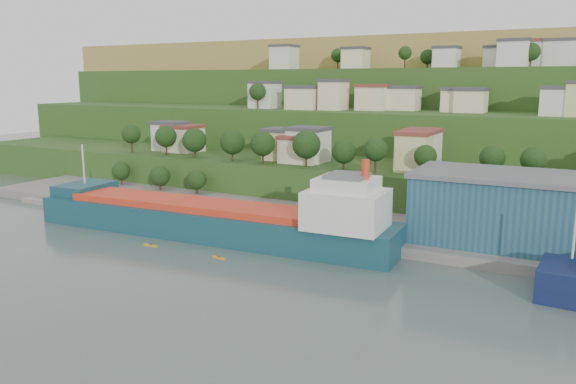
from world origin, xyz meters
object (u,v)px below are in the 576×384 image
Objects in this scene: caravan at (108,195)px; kayak_orange at (219,257)px; cargo_ship_near at (218,222)px; warehouse at (501,207)px.

kayak_orange is at bearing -13.83° from caravan.
caravan is (-42.21, 11.24, -0.65)m from cargo_ship_near.
cargo_ship_near is 53.88m from warehouse.
cargo_ship_near is at bearing -4.92° from caravan.
caravan is (-93.11, -5.67, -5.87)m from warehouse.
kayak_orange is (50.09, -22.11, -2.35)m from caravan.
kayak_orange is (7.87, -10.87, -3.01)m from cargo_ship_near.
cargo_ship_near reaches higher than caravan.
warehouse is at bearing 13.47° from caravan.
warehouse is (50.90, 16.91, 5.22)m from cargo_ship_near.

